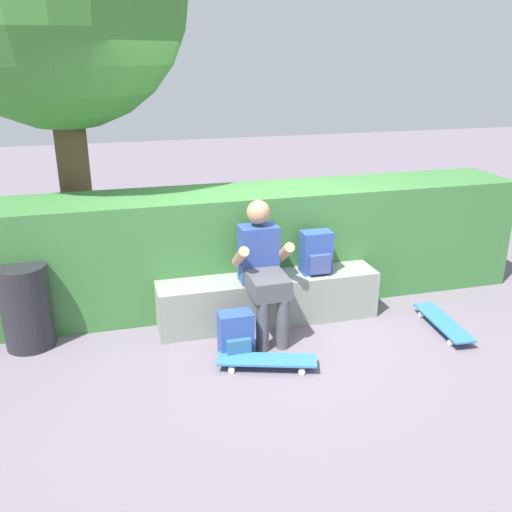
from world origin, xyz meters
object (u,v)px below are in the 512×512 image
object	(u,v)px
backpack_on_ground	(236,336)
trash_bin	(26,307)
skateboard_beside_bench	(443,322)
person_skater	(263,266)
backpack_on_bench	(316,253)
skateboard_near_person	(267,360)
bench_main	(268,299)

from	to	relation	value
backpack_on_ground	trash_bin	xyz separation A→B (m)	(-1.68, 0.65, 0.18)
skateboard_beside_bench	backpack_on_ground	distance (m)	1.95
person_skater	skateboard_beside_bench	bearing A→B (deg)	-13.74
backpack_on_bench	skateboard_near_person	bearing A→B (deg)	-131.44
person_skater	skateboard_beside_bench	world-z (taller)	person_skater
bench_main	trash_bin	xyz separation A→B (m)	(-2.13, 0.09, 0.14)
skateboard_near_person	skateboard_beside_bench	xyz separation A→B (m)	(1.75, 0.21, 0.00)
bench_main	backpack_on_ground	distance (m)	0.72
skateboard_near_person	backpack_on_ground	xyz separation A→B (m)	(-0.19, 0.26, 0.12)
person_skater	backpack_on_ground	world-z (taller)	person_skater
person_skater	backpack_on_ground	size ratio (longest dim) A/B	3.01
bench_main	backpack_on_bench	world-z (taller)	backpack_on_bench
person_skater	skateboard_near_person	size ratio (longest dim) A/B	1.46
backpack_on_ground	backpack_on_bench	bearing A→B (deg)	31.27
person_skater	backpack_on_bench	world-z (taller)	person_skater
bench_main	backpack_on_bench	distance (m)	0.62
skateboard_beside_bench	backpack_on_bench	bearing A→B (deg)	150.35
bench_main	trash_bin	distance (m)	2.14
backpack_on_ground	skateboard_beside_bench	bearing A→B (deg)	-1.22
skateboard_beside_bench	bench_main	bearing A→B (deg)	158.14
trash_bin	skateboard_beside_bench	bearing A→B (deg)	-10.85
bench_main	trash_bin	size ratio (longest dim) A/B	2.80
skateboard_near_person	trash_bin	xyz separation A→B (m)	(-1.88, 0.91, 0.30)
trash_bin	bench_main	bearing A→B (deg)	-2.54
skateboard_beside_bench	backpack_on_bench	distance (m)	1.33
skateboard_beside_bench	trash_bin	bearing A→B (deg)	169.15
bench_main	skateboard_near_person	bearing A→B (deg)	-107.26
skateboard_near_person	backpack_on_bench	bearing A→B (deg)	48.56
backpack_on_ground	trash_bin	size ratio (longest dim) A/B	0.54
person_skater	backpack_on_ground	distance (m)	0.67
person_skater	skateboard_beside_bench	xyz separation A→B (m)	(1.61, -0.39, -0.58)
backpack_on_bench	trash_bin	world-z (taller)	backpack_on_bench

